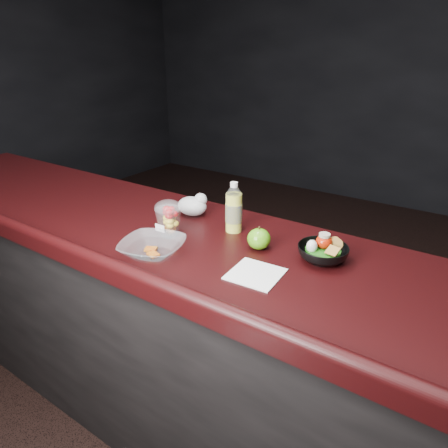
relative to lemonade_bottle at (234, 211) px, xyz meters
The scene contains 8 objects.
counter 0.61m from the lemonade_bottle, 97.61° to the right, with size 4.06×0.71×1.02m.
lemonade_bottle is the anchor object (origin of this frame).
fruit_cup 0.25m from the lemonade_bottle, 135.67° to the right, with size 0.10×0.10×0.15m.
green_apple 0.18m from the lemonade_bottle, 26.72° to the right, with size 0.08×0.08×0.09m.
plastic_bag 0.25m from the lemonade_bottle, 169.27° to the left, with size 0.13×0.11×0.10m.
snack_bowl 0.39m from the lemonade_bottle, ahead, with size 0.22×0.22×0.09m.
takeout_bowl 0.36m from the lemonade_bottle, 110.54° to the right, with size 0.28×0.28×0.05m.
paper_napkin 0.35m from the lemonade_bottle, 45.40° to the right, with size 0.16×0.16×0.00m, color white.
Camera 1 is at (0.80, -0.79, 1.68)m, focal length 32.00 mm.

